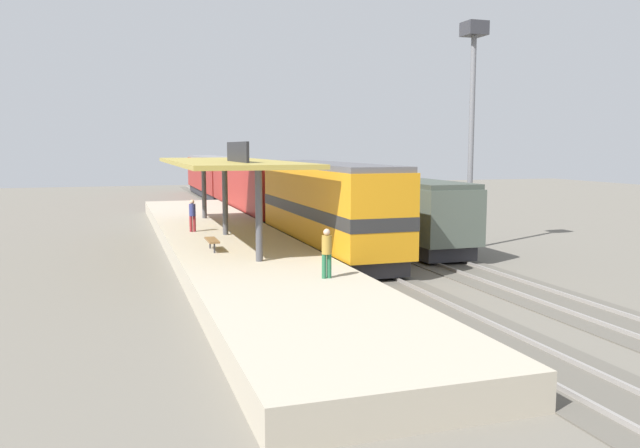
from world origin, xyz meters
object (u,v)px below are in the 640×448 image
object	(u,v)px
light_mast	(473,88)
person_walking	(327,251)
passenger_carriage_rear	(212,176)
locomotive	(327,207)
freight_car	(401,211)
passenger_carriage_front	(252,187)
platform_bench	(212,241)
person_waiting	(192,214)

from	to	relation	value
light_mast	person_walking	xyz separation A→B (m)	(-10.92, -8.99, -6.54)
passenger_carriage_rear	person_walking	xyz separation A→B (m)	(-3.12, -48.14, -0.46)
locomotive	passenger_carriage_rear	size ratio (longest dim) A/B	0.72
passenger_carriage_rear	freight_car	distance (m)	37.89
locomotive	light_mast	size ratio (longest dim) A/B	1.23
locomotive	passenger_carriage_front	distance (m)	18.00
passenger_carriage_rear	platform_bench	bearing A→B (deg)	-98.31
freight_car	light_mast	xyz separation A→B (m)	(3.20, -1.53, 6.43)
platform_bench	person_walking	distance (m)	7.64
person_walking	light_mast	bearing A→B (deg)	39.48
freight_car	person_waiting	size ratio (longest dim) A/B	7.02
freight_car	light_mast	size ratio (longest dim) A/B	1.03
platform_bench	person_walking	bearing A→B (deg)	-67.78
platform_bench	passenger_carriage_front	size ratio (longest dim) A/B	0.08
person_waiting	passenger_carriage_rear	bearing A→B (deg)	80.02
freight_car	person_waiting	xyz separation A→B (m)	(-10.67, 3.12, -0.12)
platform_bench	locomotive	xyz separation A→B (m)	(6.00, 2.28, 1.07)
passenger_carriage_rear	light_mast	distance (m)	40.37
freight_car	person_walking	distance (m)	13.05
passenger_carriage_rear	light_mast	world-z (taller)	light_mast
platform_bench	light_mast	world-z (taller)	light_mast
platform_bench	passenger_carriage_rear	world-z (taller)	passenger_carriage_rear
person_walking	platform_bench	bearing A→B (deg)	112.22
passenger_carriage_rear	freight_car	xyz separation A→B (m)	(4.60, -37.61, -0.34)
passenger_carriage_front	person_waiting	size ratio (longest dim) A/B	11.70
person_walking	locomotive	bearing A→B (deg)	71.53
locomotive	person_waiting	bearing A→B (deg)	144.66
platform_bench	freight_car	bearing A→B (deg)	18.13
freight_car	person_walking	bearing A→B (deg)	-126.26
freight_car	locomotive	bearing A→B (deg)	-165.53
locomotive	freight_car	xyz separation A→B (m)	(4.60, 1.19, -0.44)
locomotive	light_mast	world-z (taller)	light_mast
platform_bench	person_walking	size ratio (longest dim) A/B	0.99
passenger_carriage_rear	light_mast	bearing A→B (deg)	-78.73
platform_bench	locomotive	world-z (taller)	locomotive
passenger_carriage_rear	person_walking	distance (m)	48.24
platform_bench	person_waiting	bearing A→B (deg)	90.59
passenger_carriage_front	person_walking	xyz separation A→B (m)	(-3.12, -27.34, -0.46)
person_waiting	freight_car	bearing A→B (deg)	-16.28
platform_bench	person_waiting	size ratio (longest dim) A/B	0.99
passenger_carriage_front	passenger_carriage_rear	world-z (taller)	same
platform_bench	freight_car	world-z (taller)	freight_car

